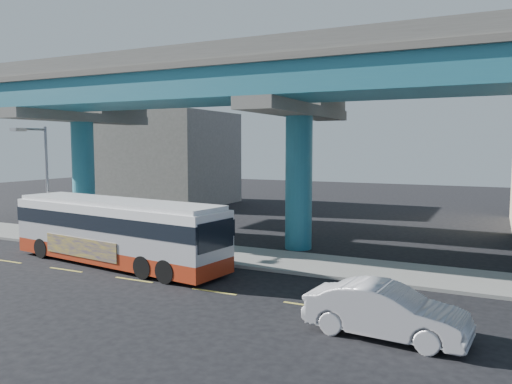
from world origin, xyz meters
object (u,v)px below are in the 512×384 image
at_px(transit_bus, 116,229).
at_px(parked_car, 105,230).
at_px(sedan, 386,311).
at_px(street_lamp, 39,166).

bearing_deg(transit_bus, parked_car, 145.35).
distance_m(transit_bus, sedan, 14.19).
bearing_deg(sedan, parked_car, 72.30).
distance_m(sedan, parked_car, 19.66).
relative_size(transit_bus, parked_car, 3.42).
bearing_deg(transit_bus, sedan, -7.35).
distance_m(transit_bus, street_lamp, 8.03).
xyz_separation_m(parked_car, street_lamp, (-2.85, -2.16, 3.84)).
bearing_deg(transit_bus, street_lamp, 173.35).
bearing_deg(parked_car, transit_bus, -125.33).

